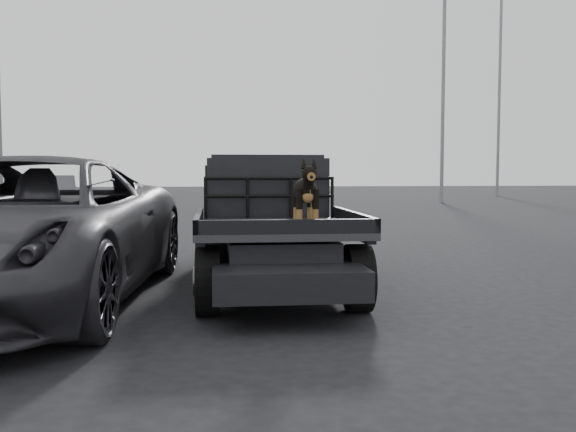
{
  "coord_description": "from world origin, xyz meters",
  "views": [
    {
      "loc": [
        -0.88,
        -6.42,
        1.57
      ],
      "look_at": [
        -0.2,
        -0.24,
        1.13
      ],
      "focal_mm": 40.0,
      "sensor_mm": 36.0,
      "label": 1
    }
  ],
  "objects": [
    {
      "name": "ground",
      "position": [
        0.0,
        0.0,
        0.0
      ],
      "size": [
        120.0,
        120.0,
        0.0
      ],
      "primitive_type": "plane",
      "color": "black",
      "rests_on": "ground"
    },
    {
      "name": "flatbed_ute",
      "position": [
        -0.16,
        2.21,
        0.46
      ],
      "size": [
        2.0,
        5.4,
        0.92
      ],
      "primitive_type": null,
      "color": "black",
      "rests_on": "ground"
    },
    {
      "name": "ute_cab",
      "position": [
        -0.16,
        3.16,
        1.36
      ],
      "size": [
        1.72,
        1.3,
        0.88
      ],
      "primitive_type": null,
      "color": "black",
      "rests_on": "flatbed_ute"
    },
    {
      "name": "headache_rack",
      "position": [
        -0.16,
        2.41,
        1.2
      ],
      "size": [
        1.8,
        0.08,
        0.55
      ],
      "primitive_type": null,
      "color": "black",
      "rests_on": "flatbed_ute"
    },
    {
      "name": "dog",
      "position": [
        0.1,
        0.73,
        1.29
      ],
      "size": [
        0.32,
        0.6,
        0.74
      ],
      "primitive_type": null,
      "color": "black",
      "rests_on": "flatbed_ute"
    },
    {
      "name": "parked_suv",
      "position": [
        -3.16,
        1.34,
        0.88
      ],
      "size": [
        3.4,
        6.53,
        1.76
      ],
      "primitive_type": "imported",
      "rotation": [
        0.0,
        0.0,
        -0.08
      ],
      "color": "#302F34",
      "rests_on": "ground"
    },
    {
      "name": "distant_car_a",
      "position": [
        -8.83,
        27.28,
        0.68
      ],
      "size": [
        2.41,
        4.36,
        1.36
      ],
      "primitive_type": "imported",
      "rotation": [
        0.0,
        0.0,
        0.25
      ],
      "color": "#515257",
      "rests_on": "ground"
    },
    {
      "name": "floodlight_mid",
      "position": [
        10.29,
        24.59,
        6.95
      ],
      "size": [
        1.08,
        0.28,
        12.72
      ],
      "color": "slate",
      "rests_on": "ground"
    },
    {
      "name": "floodlight_far",
      "position": [
        16.64,
        32.19,
        7.44
      ],
      "size": [
        1.08,
        0.28,
        13.68
      ],
      "color": "slate",
      "rests_on": "ground"
    }
  ]
}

